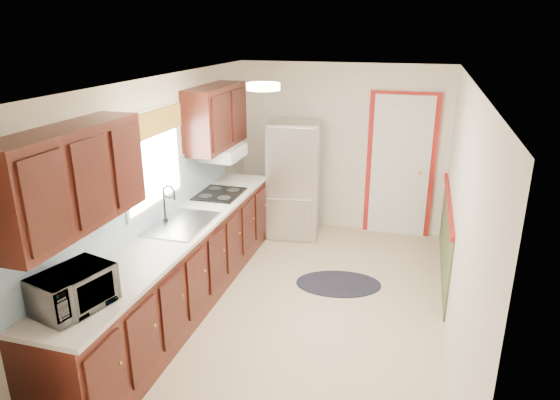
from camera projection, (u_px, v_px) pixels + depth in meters
The scene contains 8 objects.
room_shell at pixel (300, 205), 4.91m from camera, with size 3.20×5.20×2.52m.
kitchen_run at pixel (175, 239), 5.10m from camera, with size 0.63×4.00×2.20m.
back_wall_trim at pixel (409, 180), 6.76m from camera, with size 1.12×2.30×2.08m.
ceiling_fixture at pixel (263, 87), 4.43m from camera, with size 0.30×0.30×0.06m, color #FFD88C.
microwave at pixel (73, 286), 3.55m from camera, with size 0.53×0.30×0.36m, color white.
refrigerator at pixel (295, 179), 7.05m from camera, with size 0.76×0.73×1.65m.
rug at pixel (338, 284), 5.86m from camera, with size 1.00×0.64×0.01m, color black.
cooktop at pixel (220, 194), 6.03m from camera, with size 0.50×0.60×0.02m, color black.
Camera 1 is at (1.08, -4.50, 2.87)m, focal length 32.00 mm.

